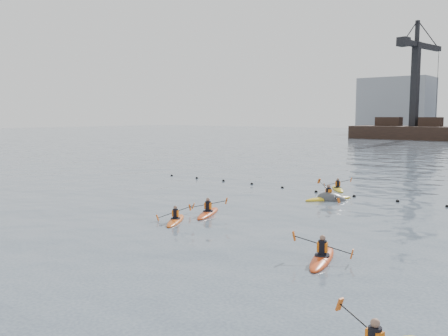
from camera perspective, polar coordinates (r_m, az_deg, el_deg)
The scene contains 8 objects.
ground at distance 17.54m, azimuth -19.39°, elevation -12.62°, with size 400.00×400.00×0.00m, color #3E495A.
float_line at distance 34.92m, azimuth 13.29°, elevation -3.03°, with size 33.24×0.73×0.24m.
kayaker_0 at distance 25.38m, azimuth -5.86°, elevation -6.22°, with size 2.11×2.93×1.14m.
kayaker_2 at distance 27.10m, azimuth -1.94°, elevation -5.37°, with size 2.17×3.39×1.14m.
kayaker_3 at distance 32.49m, azimuth 12.45°, elevation -3.55°, with size 2.37×3.50×1.44m.
kayaker_4 at distance 19.12m, azimuth 11.72°, elevation -10.47°, with size 2.32×3.58×1.17m.
kayaker_5 at distance 37.08m, azimuth 13.51°, elevation -2.39°, with size 2.33×2.90×1.05m.
mooring_buoy at distance 32.42m, azimuth 12.88°, elevation -3.78°, with size 2.00×1.18×1.00m, color #393B3D.
Camera 1 is at (14.21, -8.65, 5.58)m, focal length 38.00 mm.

